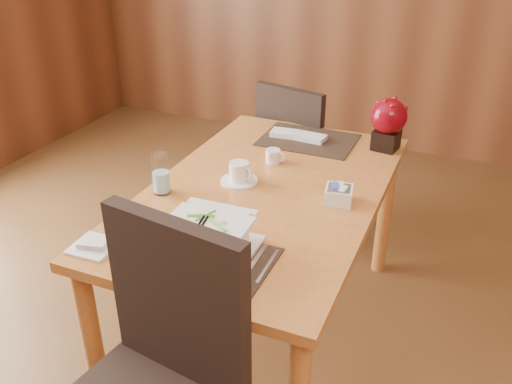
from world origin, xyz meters
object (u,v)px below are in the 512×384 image
at_px(coffee_cup, 239,174).
at_px(water_glass, 161,174).
at_px(bread_plate, 94,246).
at_px(sugar_caddy, 339,195).
at_px(near_chair, 154,378).
at_px(far_chair, 299,152).
at_px(soup_setting, 207,239).
at_px(creamer_jug, 273,156).
at_px(dining_table, 265,209).
at_px(berry_decor, 388,121).

xyz_separation_m(coffee_cup, water_glass, (-0.25, -0.20, 0.05)).
distance_m(water_glass, bread_plate, 0.44).
height_order(sugar_caddy, bread_plate, sugar_caddy).
height_order(near_chair, far_chair, near_chair).
relative_size(soup_setting, creamer_jug, 3.55).
height_order(soup_setting, creamer_jug, soup_setting).
bearing_deg(soup_setting, sugar_caddy, 58.12).
xyz_separation_m(coffee_cup, bread_plate, (-0.25, -0.64, -0.03)).
height_order(dining_table, berry_decor, berry_decor).
bearing_deg(far_chair, soup_setting, 110.29).
relative_size(soup_setting, near_chair, 0.29).
xyz_separation_m(soup_setting, bread_plate, (-0.37, -0.12, -0.05)).
distance_m(coffee_cup, creamer_jug, 0.24).
height_order(water_glass, sugar_caddy, water_glass).
xyz_separation_m(sugar_caddy, near_chair, (-0.27, -0.91, -0.19)).
bearing_deg(sugar_caddy, coffee_cup, 179.25).
xyz_separation_m(bread_plate, far_chair, (0.21, 1.51, -0.23)).
bearing_deg(bread_plate, dining_table, 59.30).
bearing_deg(berry_decor, soup_setting, -108.46).
height_order(coffee_cup, sugar_caddy, coffee_cup).
bearing_deg(far_chair, bread_plate, 95.90).
height_order(dining_table, bread_plate, bread_plate).
xyz_separation_m(soup_setting, berry_decor, (0.37, 1.10, 0.08)).
xyz_separation_m(soup_setting, sugar_caddy, (0.30, 0.51, -0.03)).
bearing_deg(far_chair, sugar_caddy, 131.37).
distance_m(creamer_jug, berry_decor, 0.57).
bearing_deg(near_chair, creamer_jug, 103.47).
distance_m(dining_table, water_glass, 0.45).
bearing_deg(berry_decor, near_chair, -102.70).
relative_size(water_glass, bread_plate, 1.16).
distance_m(water_glass, sugar_caddy, 0.70).
height_order(dining_table, near_chair, near_chair).
xyz_separation_m(water_glass, creamer_jug, (0.30, 0.44, -0.05)).
bearing_deg(bread_plate, coffee_cup, 68.82).
bearing_deg(bread_plate, near_chair, -35.43).
height_order(coffee_cup, berry_decor, berry_decor).
distance_m(creamer_jug, near_chair, 1.17).
bearing_deg(bread_plate, sugar_caddy, 43.14).
relative_size(coffee_cup, berry_decor, 0.63).
distance_m(soup_setting, near_chair, 0.46).
bearing_deg(sugar_caddy, far_chair, 117.40).
height_order(sugar_caddy, near_chair, near_chair).
relative_size(bread_plate, near_chair, 0.14).
bearing_deg(creamer_jug, bread_plate, -104.11).
bearing_deg(soup_setting, far_chair, 94.97).
distance_m(coffee_cup, berry_decor, 0.77).
distance_m(dining_table, coffee_cup, 0.18).
relative_size(water_glass, far_chair, 0.18).
bearing_deg(dining_table, creamer_jug, 104.94).
bearing_deg(water_glass, far_chair, 78.77).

